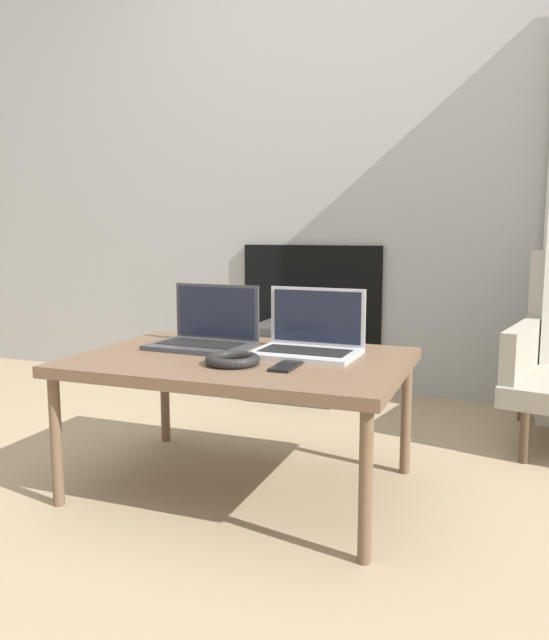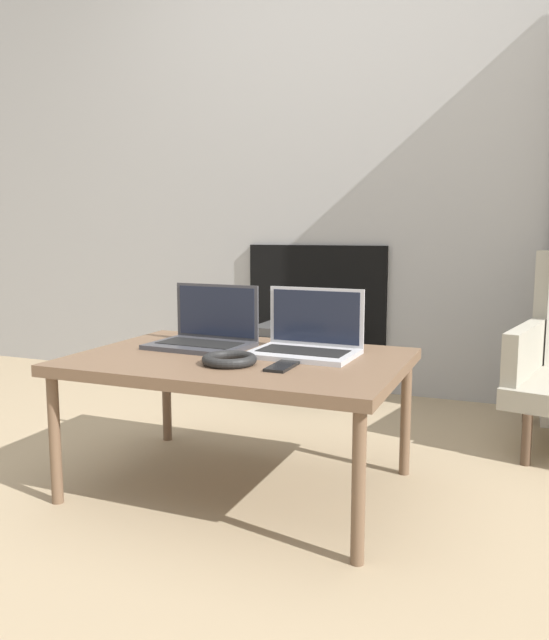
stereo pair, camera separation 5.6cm
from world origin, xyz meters
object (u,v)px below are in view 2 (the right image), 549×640
(laptop_left, at_px, (206,334))
(tv, at_px, (303,361))
(laptop_right, at_px, (308,341))
(phone, at_px, (282,366))
(headphones, at_px, (229,359))

(laptop_left, bearing_deg, tv, 93.90)
(laptop_right, relative_size, phone, 2.35)
(laptop_right, height_order, phone, laptop_right)
(phone, bearing_deg, headphones, -174.99)
(laptop_left, relative_size, tv, 0.79)
(phone, bearing_deg, laptop_right, 90.15)
(laptop_left, xyz_separation_m, headphones, (0.21, -0.24, -0.03))
(laptop_right, bearing_deg, tv, 112.07)
(laptop_left, bearing_deg, headphones, -45.60)
(laptop_left, distance_m, phone, 0.45)
(laptop_left, relative_size, headphones, 2.07)
(tv, bearing_deg, laptop_left, -89.41)
(laptop_right, xyz_separation_m, phone, (0.00, -0.23, -0.04))
(headphones, bearing_deg, tv, 99.75)
(headphones, distance_m, phone, 0.17)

